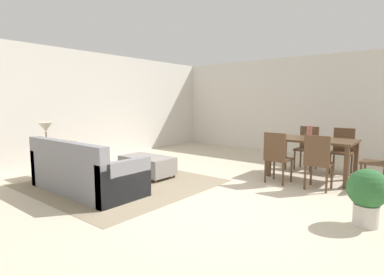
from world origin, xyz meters
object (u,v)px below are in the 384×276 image
object	(u,v)px
dining_chair_far_right	(343,148)
dining_table	(312,144)
ottoman_table	(147,165)
dining_chair_near_right	(318,159)
dining_chair_far_left	(307,145)
dining_chair_near_left	(277,155)
dining_chair_head_east	(381,158)
vase_centerpiece	(309,132)
couch	(85,174)
potted_plant	(367,193)
side_table	(47,156)
table_lamp	(46,128)

from	to	relation	value
dining_chair_far_right	dining_table	bearing A→B (deg)	-113.18
ottoman_table	dining_chair_far_right	bearing A→B (deg)	43.39
dining_chair_near_right	dining_chair_far_left	size ratio (longest dim) A/B	1.00
dining_chair_near_left	dining_chair_head_east	bearing A→B (deg)	28.59
dining_chair_far_left	vase_centerpiece	size ratio (longest dim) A/B	3.77
couch	potted_plant	xyz separation A→B (m)	(3.85, 1.30, 0.11)
side_table	dining_chair_far_right	xyz separation A→B (m)	(4.29, 4.01, 0.09)
side_table	couch	bearing A→B (deg)	-1.56
side_table	dining_chair_head_east	bearing A→B (deg)	32.27
dining_chair_near_left	dining_chair_head_east	size ratio (longest dim) A/B	1.00
ottoman_table	dining_chair_near_right	bearing A→B (deg)	21.39
dining_table	dining_chair_far_left	size ratio (longest dim) A/B	1.63
dining_chair_near_left	dining_chair_far_right	world-z (taller)	same
vase_centerpiece	dining_chair_near_right	bearing A→B (deg)	-62.23
table_lamp	dining_chair_far_left	xyz separation A→B (m)	(3.60, 3.97, -0.44)
vase_centerpiece	side_table	bearing A→B (deg)	-140.72
dining_chair_near_left	potted_plant	world-z (taller)	dining_chair_near_left
table_lamp	dining_chair_far_right	xyz separation A→B (m)	(4.29, 4.01, -0.44)
dining_chair_head_east	couch	bearing A→B (deg)	-139.07
table_lamp	dining_table	distance (m)	5.08
dining_chair_far_right	potted_plant	distance (m)	2.89
table_lamp	dining_chair_near_right	size ratio (longest dim) A/B	0.57
side_table	dining_chair_far_right	size ratio (longest dim) A/B	0.59
couch	dining_chair_near_right	distance (m)	3.83
side_table	dining_table	xyz separation A→B (m)	(3.94, 3.19, 0.23)
dining_chair_head_east	dining_chair_far_left	bearing A→B (deg)	152.41
dining_chair_near_right	potted_plant	world-z (taller)	dining_chair_near_right
ottoman_table	dining_chair_far_right	size ratio (longest dim) A/B	1.16
dining_chair_far_left	dining_chair_far_right	bearing A→B (deg)	3.65
ottoman_table	dining_chair_head_east	bearing A→B (deg)	27.64
dining_table	vase_centerpiece	distance (m)	0.23
table_lamp	dining_table	bearing A→B (deg)	39.00
couch	table_lamp	world-z (taller)	table_lamp
ottoman_table	dining_chair_far_left	world-z (taller)	dining_chair_far_left
side_table	vase_centerpiece	xyz separation A→B (m)	(3.88, 3.17, 0.45)
dining_table	table_lamp	bearing A→B (deg)	-141.00
dining_chair_far_left	vase_centerpiece	world-z (taller)	vase_centerpiece
couch	potted_plant	world-z (taller)	couch
ottoman_table	dining_chair_near_right	xyz separation A→B (m)	(2.88, 1.13, 0.29)
couch	table_lamp	bearing A→B (deg)	178.44
dining_table	potted_plant	world-z (taller)	dining_table
side_table	dining_table	world-z (taller)	dining_table
side_table	dining_chair_near_right	xyz separation A→B (m)	(4.28, 2.41, 0.09)
dining_chair_head_east	dining_chair_near_right	bearing A→B (deg)	-134.80
couch	dining_chair_near_left	world-z (taller)	dining_chair_near_left
dining_chair_far_left	dining_chair_near_left	bearing A→B (deg)	-90.57
dining_chair_far_right	dining_chair_head_east	distance (m)	1.12
dining_chair_far_left	potted_plant	distance (m)	3.13
dining_chair_far_right	potted_plant	world-z (taller)	dining_chair_far_right
dining_table	potted_plant	size ratio (longest dim) A/B	2.20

